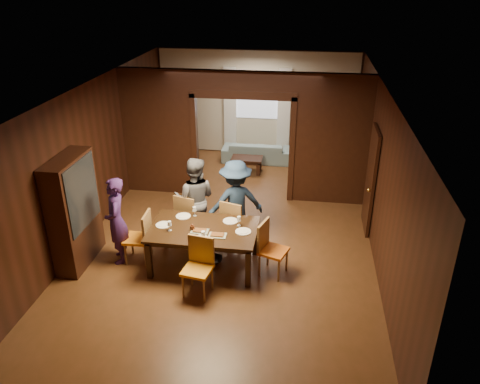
% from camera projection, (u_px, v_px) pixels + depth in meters
% --- Properties ---
extents(floor, '(9.00, 9.00, 0.00)m').
position_uv_depth(floor, '(232.00, 229.00, 9.56)').
color(floor, '#583518').
rests_on(floor, ground).
extents(ceiling, '(5.50, 9.00, 0.02)m').
position_uv_depth(ceiling, '(231.00, 88.00, 8.32)').
color(ceiling, silver).
rests_on(ceiling, room_walls).
extents(room_walls, '(5.52, 9.01, 2.90)m').
position_uv_depth(room_walls, '(245.00, 130.00, 10.60)').
color(room_walls, black).
rests_on(room_walls, floor).
extents(person_purple, '(0.56, 0.68, 1.61)m').
position_uv_depth(person_purple, '(116.00, 221.00, 8.23)').
color(person_purple, '#3B1E58').
rests_on(person_purple, floor).
extents(person_grey, '(0.85, 0.68, 1.67)m').
position_uv_depth(person_grey, '(195.00, 199.00, 8.94)').
color(person_grey, '#55545C').
rests_on(person_grey, floor).
extents(person_navy, '(1.23, 0.99, 1.67)m').
position_uv_depth(person_navy, '(236.00, 202.00, 8.83)').
color(person_navy, '#1C2D46').
rests_on(person_navy, floor).
extents(sofa, '(1.88, 0.75, 0.55)m').
position_uv_depth(sofa, '(257.00, 151.00, 12.88)').
color(sofa, '#809FA7').
rests_on(sofa, floor).
extents(serving_bowl, '(0.34, 0.34, 0.08)m').
position_uv_depth(serving_bowl, '(212.00, 224.00, 8.15)').
color(serving_bowl, black).
rests_on(serving_bowl, dining_table).
extents(dining_table, '(1.86, 1.16, 0.76)m').
position_uv_depth(dining_table, '(204.00, 247.00, 8.24)').
color(dining_table, black).
rests_on(dining_table, floor).
extents(coffee_table, '(0.80, 0.50, 0.40)m').
position_uv_depth(coffee_table, '(247.00, 165.00, 12.18)').
color(coffee_table, black).
rests_on(coffee_table, floor).
extents(chair_left, '(0.45, 0.45, 0.97)m').
position_uv_depth(chair_left, '(137.00, 237.00, 8.35)').
color(chair_left, orange).
rests_on(chair_left, floor).
extents(chair_right, '(0.56, 0.56, 0.97)m').
position_uv_depth(chair_right, '(274.00, 249.00, 7.98)').
color(chair_right, '#D25C13').
rests_on(chair_right, floor).
extents(chair_far_l, '(0.55, 0.55, 0.97)m').
position_uv_depth(chair_far_l, '(190.00, 216.00, 9.07)').
color(chair_far_l, '#C67612').
rests_on(chair_far_l, floor).
extents(chair_far_r, '(0.55, 0.55, 0.97)m').
position_uv_depth(chair_far_r, '(235.00, 222.00, 8.85)').
color(chair_far_r, '#C34912').
rests_on(chair_far_r, floor).
extents(chair_near, '(0.51, 0.51, 0.97)m').
position_uv_depth(chair_near, '(197.00, 268.00, 7.47)').
color(chair_near, orange).
rests_on(chair_near, floor).
extents(hutch, '(0.40, 1.20, 2.00)m').
position_uv_depth(hutch, '(74.00, 212.00, 8.12)').
color(hutch, black).
rests_on(hutch, floor).
extents(door_right, '(0.06, 0.90, 2.10)m').
position_uv_depth(door_right, '(371.00, 180.00, 9.21)').
color(door_right, black).
rests_on(door_right, floor).
extents(window_far, '(1.20, 0.03, 1.30)m').
position_uv_depth(window_far, '(257.00, 95.00, 12.80)').
color(window_far, silver).
rests_on(window_far, back_wall).
extents(curtain_left, '(0.35, 0.06, 2.40)m').
position_uv_depth(curtain_left, '(230.00, 110.00, 13.05)').
color(curtain_left, white).
rests_on(curtain_left, back_wall).
extents(curtain_right, '(0.35, 0.06, 2.40)m').
position_uv_depth(curtain_right, '(284.00, 112.00, 12.86)').
color(curtain_right, white).
rests_on(curtain_right, back_wall).
extents(plate_left, '(0.27, 0.27, 0.01)m').
position_uv_depth(plate_left, '(163.00, 225.00, 8.18)').
color(plate_left, silver).
rests_on(plate_left, dining_table).
extents(plate_far_l, '(0.27, 0.27, 0.01)m').
position_uv_depth(plate_far_l, '(183.00, 216.00, 8.47)').
color(plate_far_l, white).
rests_on(plate_far_l, dining_table).
extents(plate_far_r, '(0.27, 0.27, 0.01)m').
position_uv_depth(plate_far_r, '(230.00, 221.00, 8.30)').
color(plate_far_r, silver).
rests_on(plate_far_r, dining_table).
extents(plate_right, '(0.27, 0.27, 0.01)m').
position_uv_depth(plate_right, '(243.00, 231.00, 7.97)').
color(plate_right, silver).
rests_on(plate_right, dining_table).
extents(plate_near, '(0.27, 0.27, 0.01)m').
position_uv_depth(plate_near, '(200.00, 239.00, 7.75)').
color(plate_near, white).
rests_on(plate_near, dining_table).
extents(platter_a, '(0.30, 0.20, 0.04)m').
position_uv_depth(platter_a, '(200.00, 231.00, 7.97)').
color(platter_a, gray).
rests_on(platter_a, dining_table).
extents(platter_b, '(0.30, 0.20, 0.04)m').
position_uv_depth(platter_b, '(217.00, 235.00, 7.84)').
color(platter_b, gray).
rests_on(platter_b, dining_table).
extents(wineglass_left, '(0.08, 0.08, 0.18)m').
position_uv_depth(wineglass_left, '(170.00, 226.00, 7.97)').
color(wineglass_left, silver).
rests_on(wineglass_left, dining_table).
extents(wineglass_far, '(0.08, 0.08, 0.18)m').
position_uv_depth(wineglass_far, '(195.00, 211.00, 8.46)').
color(wineglass_far, silver).
rests_on(wineglass_far, dining_table).
extents(wineglass_right, '(0.08, 0.08, 0.18)m').
position_uv_depth(wineglass_right, '(239.00, 221.00, 8.13)').
color(wineglass_right, silver).
rests_on(wineglass_right, dining_table).
extents(tumbler, '(0.07, 0.07, 0.14)m').
position_uv_depth(tumbler, '(203.00, 235.00, 7.74)').
color(tumbler, silver).
rests_on(tumbler, dining_table).
extents(condiment_jar, '(0.08, 0.08, 0.11)m').
position_uv_depth(condiment_jar, '(192.00, 227.00, 8.00)').
color(condiment_jar, '#462010').
rests_on(condiment_jar, dining_table).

